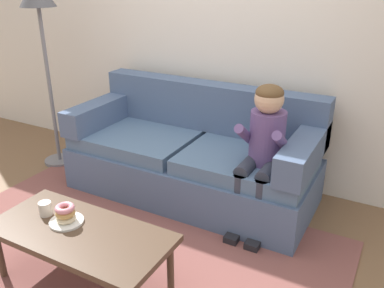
% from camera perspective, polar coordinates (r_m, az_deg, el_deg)
% --- Properties ---
extents(ground, '(10.00, 10.00, 0.00)m').
position_cam_1_polar(ground, '(3.12, -7.63, -13.21)').
color(ground, brown).
extents(wall_back, '(8.00, 0.10, 2.80)m').
position_cam_1_polar(wall_back, '(3.75, 4.22, 16.39)').
color(wall_back, silver).
rests_on(wall_back, ground).
extents(area_rug, '(2.93, 2.03, 0.01)m').
position_cam_1_polar(area_rug, '(2.96, -10.55, -15.54)').
color(area_rug, brown).
rests_on(area_rug, ground).
extents(couch, '(2.08, 0.90, 0.92)m').
position_cam_1_polar(couch, '(3.56, 0.23, -1.82)').
color(couch, slate).
rests_on(couch, ground).
extents(coffee_table, '(1.13, 0.53, 0.40)m').
position_cam_1_polar(coffee_table, '(2.62, -15.26, -12.26)').
color(coffee_table, '#4C3828').
rests_on(coffee_table, ground).
extents(person_child, '(0.34, 0.58, 1.10)m').
position_cam_1_polar(person_child, '(3.00, 9.84, -0.10)').
color(person_child, '#664C84').
rests_on(person_child, ground).
extents(plate, '(0.21, 0.21, 0.01)m').
position_cam_1_polar(plate, '(2.69, -16.98, -10.23)').
color(plate, white).
rests_on(plate, coffee_table).
extents(donut, '(0.16, 0.16, 0.04)m').
position_cam_1_polar(donut, '(2.68, -17.04, -9.79)').
color(donut, beige).
rests_on(donut, plate).
extents(donut_second, '(0.17, 0.17, 0.04)m').
position_cam_1_polar(donut_second, '(2.66, -17.13, -9.13)').
color(donut_second, tan).
rests_on(donut_second, donut).
extents(donut_third, '(0.13, 0.13, 0.04)m').
position_cam_1_polar(donut_third, '(2.64, -17.22, -8.47)').
color(donut_third, pink).
rests_on(donut_third, donut_second).
extents(mug, '(0.08, 0.08, 0.09)m').
position_cam_1_polar(mug, '(2.79, -19.65, -8.43)').
color(mug, silver).
rests_on(mug, coffee_table).
extents(toy_controller, '(0.23, 0.09, 0.05)m').
position_cam_1_polar(toy_controller, '(3.40, -13.54, -9.79)').
color(toy_controller, gold).
rests_on(toy_controller, ground).
extents(floor_lamp, '(0.32, 0.32, 1.79)m').
position_cam_1_polar(floor_lamp, '(4.09, -20.38, 16.48)').
color(floor_lamp, slate).
rests_on(floor_lamp, ground).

